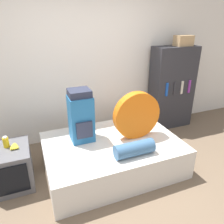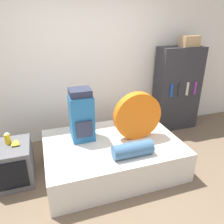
% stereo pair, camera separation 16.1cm
% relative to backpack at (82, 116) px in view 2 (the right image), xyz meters
% --- Properties ---
extents(ground_plane, '(16.00, 16.00, 0.00)m').
position_rel_backpack_xyz_m(ground_plane, '(0.27, -0.82, -0.80)').
color(ground_plane, brown).
extents(wall_back, '(8.00, 0.05, 2.60)m').
position_rel_backpack_xyz_m(wall_back, '(0.27, 0.92, 0.50)').
color(wall_back, white).
rests_on(wall_back, ground_plane).
extents(bed, '(1.86, 1.30, 0.44)m').
position_rel_backpack_xyz_m(bed, '(0.37, -0.21, -0.58)').
color(bed, silver).
rests_on(bed, ground_plane).
extents(backpack, '(0.31, 0.32, 0.74)m').
position_rel_backpack_xyz_m(backpack, '(0.00, 0.00, 0.00)').
color(backpack, '#23669E').
rests_on(backpack, bed).
extents(tent_bag, '(0.68, 0.12, 0.68)m').
position_rel_backpack_xyz_m(tent_bag, '(0.74, -0.22, -0.02)').
color(tent_bag, orange).
rests_on(tent_bag, bed).
extents(sleeping_roll, '(0.51, 0.18, 0.18)m').
position_rel_backpack_xyz_m(sleeping_roll, '(0.51, -0.63, -0.27)').
color(sleeping_roll, '#3D668E').
rests_on(sleeping_roll, bed).
extents(television, '(0.49, 0.60, 0.53)m').
position_rel_backpack_xyz_m(television, '(-0.96, -0.05, -0.53)').
color(television, '#5B5B60').
rests_on(television, ground_plane).
extents(canister, '(0.07, 0.07, 0.15)m').
position_rel_backpack_xyz_m(canister, '(-0.97, 0.02, -0.20)').
color(canister, gold).
rests_on(canister, television).
extents(banana_bunch, '(0.12, 0.16, 0.04)m').
position_rel_backpack_xyz_m(banana_bunch, '(-0.88, -0.03, -0.25)').
color(banana_bunch, yellow).
rests_on(banana_bunch, television).
extents(bookshelf, '(0.84, 0.38, 1.57)m').
position_rel_backpack_xyz_m(bookshelf, '(1.96, 0.65, -0.01)').
color(bookshelf, '#2D2D33').
rests_on(bookshelf, ground_plane).
extents(cardboard_box, '(0.31, 0.20, 0.18)m').
position_rel_backpack_xyz_m(cardboard_box, '(2.08, 0.62, 0.86)').
color(cardboard_box, tan).
rests_on(cardboard_box, bookshelf).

